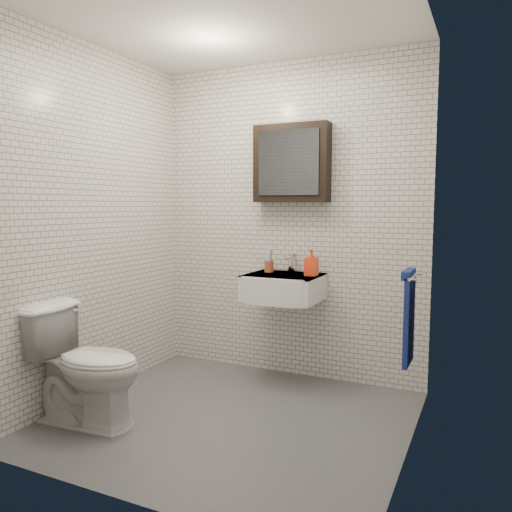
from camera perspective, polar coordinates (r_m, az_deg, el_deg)
The scene contains 9 objects.
ground at distance 3.39m, azimuth -2.96°, elevation -18.05°, with size 2.20×2.00×0.01m, color #474A4F.
room_shell at distance 3.10m, azimuth -3.10°, elevation 7.48°, with size 2.22×2.02×2.51m.
washbasin at distance 3.79m, azimuth 2.92°, elevation -3.59°, with size 0.55×0.50×0.20m.
faucet at distance 3.95m, azimuth 4.02°, elevation -0.86°, with size 0.06×0.20×0.15m.
mirror_cabinet at distance 3.94m, azimuth 4.08°, elevation 10.52°, with size 0.60×0.15×0.60m.
towel_rail at distance 3.17m, azimuth 17.09°, elevation -6.28°, with size 0.09×0.30×0.58m.
toothbrush_cup at distance 3.94m, azimuth 1.51°, elevation -1.12°, with size 0.08×0.08×0.20m.
soap_bottle at distance 3.75m, azimuth 6.35°, elevation -0.75°, with size 0.09×0.09×0.20m, color orange.
toilet at distance 3.38m, azimuth -18.89°, elevation -11.61°, with size 0.43×0.75×0.76m, color white.
Camera 1 is at (1.48, -2.73, 1.37)m, focal length 35.00 mm.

